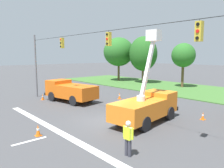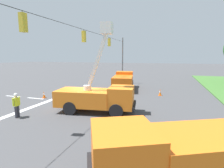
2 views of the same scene
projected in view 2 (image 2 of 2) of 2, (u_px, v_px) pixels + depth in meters
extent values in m
plane|color=#424244|center=(86.00, 103.00, 16.27)|extent=(200.00, 200.00, 0.00)
cube|color=silver|center=(52.00, 100.00, 17.46)|extent=(17.60, 0.50, 0.01)
cube|color=silver|center=(35.00, 98.00, 18.08)|extent=(0.20, 2.00, 0.01)
cube|color=silver|center=(13.00, 96.00, 19.01)|extent=(0.20, 2.00, 0.01)
cylinder|color=slate|center=(122.00, 61.00, 27.90)|extent=(0.20, 0.20, 7.20)
cylinder|color=black|center=(85.00, 30.00, 15.24)|extent=(26.00, 0.03, 0.03)
cylinder|color=black|center=(109.00, 38.00, 21.39)|extent=(0.02, 0.02, 0.10)
cube|color=gold|center=(109.00, 42.00, 21.47)|extent=(0.32, 0.28, 0.96)
cylinder|color=red|center=(108.00, 40.00, 21.47)|extent=(0.16, 0.05, 0.16)
cylinder|color=black|center=(108.00, 42.00, 21.52)|extent=(0.16, 0.05, 0.16)
cylinder|color=black|center=(108.00, 45.00, 21.57)|extent=(0.16, 0.05, 0.16)
cylinder|color=black|center=(84.00, 30.00, 15.09)|extent=(0.02, 0.02, 0.10)
cube|color=gold|center=(84.00, 36.00, 15.18)|extent=(0.32, 0.28, 0.96)
cylinder|color=black|center=(82.00, 33.00, 15.17)|extent=(0.16, 0.05, 0.16)
cylinder|color=red|center=(82.00, 37.00, 15.22)|extent=(0.16, 0.05, 0.16)
cylinder|color=black|center=(82.00, 40.00, 15.27)|extent=(0.16, 0.05, 0.16)
cylinder|color=black|center=(22.00, 12.00, 8.83)|extent=(0.02, 0.02, 0.10)
cube|color=gold|center=(23.00, 22.00, 8.91)|extent=(0.32, 0.28, 0.96)
cylinder|color=black|center=(20.00, 16.00, 8.91)|extent=(0.16, 0.05, 0.16)
cylinder|color=red|center=(21.00, 23.00, 8.96)|extent=(0.16, 0.05, 0.16)
cylinder|color=black|center=(21.00, 29.00, 9.01)|extent=(0.16, 0.05, 0.16)
cube|color=orange|center=(84.00, 97.00, 13.73)|extent=(2.82, 4.42, 1.22)
cube|color=orange|center=(121.00, 97.00, 13.16)|extent=(2.41, 2.06, 1.55)
cube|color=#1E2838|center=(130.00, 94.00, 13.01)|extent=(1.94, 0.36, 0.70)
cube|color=black|center=(134.00, 106.00, 13.08)|extent=(2.29, 0.46, 0.30)
cylinder|color=black|center=(120.00, 103.00, 14.35)|extent=(0.41, 1.03, 1.00)
cylinder|color=black|center=(116.00, 111.00, 12.31)|extent=(0.41, 1.03, 1.00)
cylinder|color=black|center=(80.00, 101.00, 14.98)|extent=(0.41, 1.03, 1.00)
cylinder|color=black|center=(70.00, 108.00, 12.94)|extent=(0.41, 1.03, 1.00)
cylinder|color=silver|center=(87.00, 88.00, 13.55)|extent=(0.60, 0.60, 0.36)
cube|color=white|center=(97.00, 62.00, 13.10)|extent=(0.48, 1.81, 4.43)
cube|color=white|center=(107.00, 28.00, 12.57)|extent=(1.00, 0.91, 0.80)
cube|color=orange|center=(217.00, 150.00, 5.94)|extent=(4.06, 5.08, 1.32)
cube|color=orange|center=(124.00, 153.00, 5.44)|extent=(2.80, 2.71, 1.64)
cube|color=#1E2838|center=(102.00, 146.00, 5.30)|extent=(1.75, 0.95, 0.74)
cylinder|color=black|center=(124.00, 158.00, 6.62)|extent=(0.70, 1.02, 1.00)
cylinder|color=black|center=(215.00, 150.00, 7.17)|extent=(0.70, 1.02, 1.00)
cube|color=orange|center=(123.00, 82.00, 22.04)|extent=(4.47, 3.04, 1.31)
cube|color=orange|center=(125.00, 77.00, 24.89)|extent=(2.13, 2.55, 1.68)
cube|color=#1E2838|center=(125.00, 75.00, 25.45)|extent=(0.44, 2.01, 0.75)
cube|color=black|center=(125.00, 81.00, 25.94)|extent=(0.56, 2.37, 0.30)
cylinder|color=black|center=(117.00, 83.00, 24.95)|extent=(1.03, 0.45, 1.00)
cylinder|color=black|center=(132.00, 84.00, 24.63)|extent=(1.03, 0.45, 1.00)
cylinder|color=black|center=(113.00, 87.00, 21.58)|extent=(1.03, 0.45, 1.00)
cylinder|color=black|center=(131.00, 88.00, 21.26)|extent=(1.03, 0.45, 1.00)
cylinder|color=#383842|center=(16.00, 112.00, 12.30)|extent=(0.18, 0.18, 0.85)
cylinder|color=#383842|center=(18.00, 111.00, 12.49)|extent=(0.18, 0.18, 0.85)
cube|color=#D8EA26|center=(16.00, 102.00, 12.29)|extent=(0.41, 0.26, 0.60)
cube|color=silver|center=(16.00, 102.00, 12.29)|extent=(0.42, 0.10, 0.62)
cylinder|color=#D8EA26|center=(13.00, 102.00, 12.02)|extent=(0.11, 0.11, 0.55)
cylinder|color=#D8EA26|center=(19.00, 100.00, 12.54)|extent=(0.11, 0.11, 0.55)
sphere|color=tan|center=(16.00, 96.00, 12.22)|extent=(0.22, 0.22, 0.22)
sphere|color=white|center=(16.00, 95.00, 12.21)|extent=(0.26, 0.26, 0.26)
cube|color=orange|center=(160.00, 95.00, 19.39)|extent=(0.36, 0.36, 0.03)
cone|color=orange|center=(160.00, 92.00, 19.33)|extent=(0.28, 0.28, 0.71)
cylinder|color=white|center=(160.00, 92.00, 19.33)|extent=(0.18, 0.18, 0.13)
cube|color=orange|center=(139.00, 130.00, 10.24)|extent=(0.36, 0.36, 0.03)
cone|color=orange|center=(139.00, 125.00, 10.19)|extent=(0.23, 0.23, 0.59)
cylinder|color=white|center=(139.00, 125.00, 10.18)|extent=(0.15, 0.15, 0.11)
cube|color=orange|center=(44.00, 98.00, 18.30)|extent=(0.36, 0.36, 0.03)
cone|color=orange|center=(44.00, 94.00, 18.24)|extent=(0.28, 0.28, 0.70)
cylinder|color=white|center=(44.00, 94.00, 18.24)|extent=(0.17, 0.17, 0.13)
cube|color=orange|center=(116.00, 85.00, 26.38)|extent=(0.36, 0.36, 0.03)
cone|color=orange|center=(116.00, 83.00, 26.32)|extent=(0.26, 0.26, 0.64)
cylinder|color=white|center=(116.00, 83.00, 26.32)|extent=(0.16, 0.16, 0.12)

